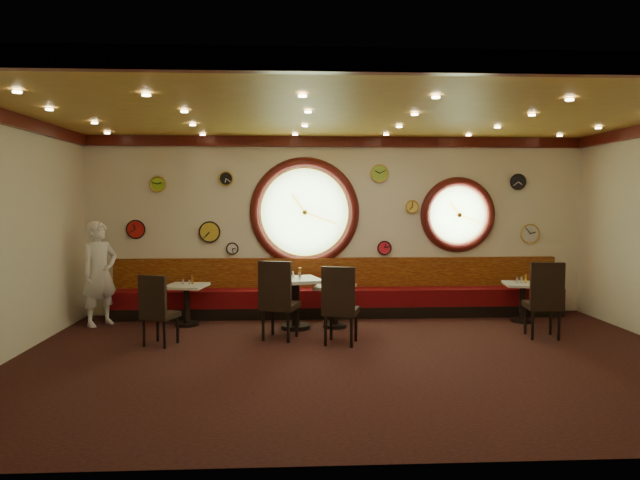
{
  "coord_description": "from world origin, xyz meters",
  "views": [
    {
      "loc": [
        -0.86,
        -7.29,
        2.07
      ],
      "look_at": [
        -0.44,
        0.8,
        1.5
      ],
      "focal_mm": 32.0,
      "sensor_mm": 36.0,
      "label": 1
    }
  ],
  "objects_px": {
    "condiment_d_bottle": "(525,278)",
    "condiment_b_bottle": "(300,273)",
    "condiment_b_pepper": "(299,276)",
    "waiter": "(100,273)",
    "condiment_a_salt": "(183,282)",
    "table_a": "(187,300)",
    "chair_d": "(545,295)",
    "condiment_c_pepper": "(336,283)",
    "chair_b": "(277,295)",
    "chair_c": "(340,300)",
    "condiment_d_pepper": "(521,280)",
    "chair_a": "(157,306)",
    "table_c": "(335,301)",
    "table_b": "(296,297)",
    "table_d": "(523,297)",
    "condiment_d_salt": "(517,280)",
    "condiment_a_pepper": "(189,282)",
    "condiment_a_bottle": "(192,280)",
    "condiment_b_salt": "(293,275)",
    "condiment_c_bottle": "(339,280)",
    "condiment_c_salt": "(333,282)"
  },
  "relations": [
    {
      "from": "chair_d",
      "to": "condiment_b_bottle",
      "type": "distance_m",
      "value": 3.76
    },
    {
      "from": "chair_b",
      "to": "chair_c",
      "type": "relative_size",
      "value": 1.04
    },
    {
      "from": "condiment_a_bottle",
      "to": "condiment_b_pepper",
      "type": "bearing_deg",
      "value": -15.09
    },
    {
      "from": "table_a",
      "to": "condiment_c_pepper",
      "type": "relative_size",
      "value": 7.03
    },
    {
      "from": "table_a",
      "to": "chair_a",
      "type": "xyz_separation_m",
      "value": [
        -0.18,
        -1.34,
        0.15
      ]
    },
    {
      "from": "table_b",
      "to": "waiter",
      "type": "height_order",
      "value": "waiter"
    },
    {
      "from": "table_d",
      "to": "condiment_d_salt",
      "type": "height_order",
      "value": "condiment_d_salt"
    },
    {
      "from": "chair_b",
      "to": "condiment_b_bottle",
      "type": "relative_size",
      "value": 4.63
    },
    {
      "from": "condiment_d_bottle",
      "to": "condiment_b_bottle",
      "type": "bearing_deg",
      "value": -176.23
    },
    {
      "from": "chair_b",
      "to": "condiment_d_bottle",
      "type": "bearing_deg",
      "value": 34.29
    },
    {
      "from": "condiment_b_salt",
      "to": "condiment_c_bottle",
      "type": "distance_m",
      "value": 0.75
    },
    {
      "from": "table_c",
      "to": "condiment_a_pepper",
      "type": "xyz_separation_m",
      "value": [
        -2.38,
        0.24,
        0.29
      ]
    },
    {
      "from": "condiment_b_pepper",
      "to": "waiter",
      "type": "distance_m",
      "value": 3.32
    },
    {
      "from": "condiment_d_pepper",
      "to": "condiment_c_bottle",
      "type": "distance_m",
      "value": 3.14
    },
    {
      "from": "table_a",
      "to": "table_b",
      "type": "xyz_separation_m",
      "value": [
        1.79,
        -0.32,
        0.09
      ]
    },
    {
      "from": "condiment_a_salt",
      "to": "condiment_b_pepper",
      "type": "xyz_separation_m",
      "value": [
        1.91,
        -0.43,
        0.15
      ]
    },
    {
      "from": "condiment_b_pepper",
      "to": "condiment_d_pepper",
      "type": "xyz_separation_m",
      "value": [
        3.78,
        0.42,
        -0.15
      ]
    },
    {
      "from": "table_d",
      "to": "chair_d",
      "type": "bearing_deg",
      "value": -98.11
    },
    {
      "from": "condiment_b_bottle",
      "to": "waiter",
      "type": "height_order",
      "value": "waiter"
    },
    {
      "from": "chair_c",
      "to": "table_a",
      "type": "bearing_deg",
      "value": 165.89
    },
    {
      "from": "chair_a",
      "to": "condiment_a_salt",
      "type": "xyz_separation_m",
      "value": [
        0.12,
        1.37,
        0.14
      ]
    },
    {
      "from": "condiment_c_pepper",
      "to": "table_a",
      "type": "bearing_deg",
      "value": 173.08
    },
    {
      "from": "condiment_b_bottle",
      "to": "condiment_c_bottle",
      "type": "relative_size",
      "value": 0.95
    },
    {
      "from": "condiment_a_salt",
      "to": "condiment_b_bottle",
      "type": "xyz_separation_m",
      "value": [
        1.92,
        -0.24,
        0.17
      ]
    },
    {
      "from": "condiment_c_salt",
      "to": "condiment_c_pepper",
      "type": "height_order",
      "value": "condiment_c_salt"
    },
    {
      "from": "condiment_a_pepper",
      "to": "condiment_a_bottle",
      "type": "height_order",
      "value": "condiment_a_bottle"
    },
    {
      "from": "table_b",
      "to": "table_d",
      "type": "xyz_separation_m",
      "value": [
        3.86,
        0.31,
        -0.09
      ]
    },
    {
      "from": "table_c",
      "to": "condiment_c_salt",
      "type": "distance_m",
      "value": 0.31
    },
    {
      "from": "waiter",
      "to": "chair_d",
      "type": "bearing_deg",
      "value": -61.58
    },
    {
      "from": "condiment_a_salt",
      "to": "waiter",
      "type": "relative_size",
      "value": 0.05
    },
    {
      "from": "condiment_a_pepper",
      "to": "waiter",
      "type": "height_order",
      "value": "waiter"
    },
    {
      "from": "table_c",
      "to": "condiment_d_pepper",
      "type": "bearing_deg",
      "value": 4.82
    },
    {
      "from": "waiter",
      "to": "condiment_d_bottle",
      "type": "bearing_deg",
      "value": -51.42
    },
    {
      "from": "table_c",
      "to": "waiter",
      "type": "height_order",
      "value": "waiter"
    },
    {
      "from": "chair_c",
      "to": "condiment_b_bottle",
      "type": "bearing_deg",
      "value": 130.76
    },
    {
      "from": "table_b",
      "to": "table_d",
      "type": "distance_m",
      "value": 3.88
    },
    {
      "from": "chair_a",
      "to": "condiment_a_pepper",
      "type": "relative_size",
      "value": 7.32
    },
    {
      "from": "table_b",
      "to": "condiment_c_salt",
      "type": "height_order",
      "value": "table_b"
    },
    {
      "from": "table_a",
      "to": "chair_d",
      "type": "height_order",
      "value": "chair_d"
    },
    {
      "from": "condiment_b_pepper",
      "to": "condiment_a_bottle",
      "type": "distance_m",
      "value": 1.84
    },
    {
      "from": "condiment_a_salt",
      "to": "chair_c",
      "type": "bearing_deg",
      "value": -30.33
    },
    {
      "from": "condiment_a_salt",
      "to": "condiment_b_salt",
      "type": "height_order",
      "value": "condiment_b_salt"
    },
    {
      "from": "table_d",
      "to": "condiment_c_bottle",
      "type": "xyz_separation_m",
      "value": [
        -3.16,
        -0.18,
        0.35
      ]
    },
    {
      "from": "condiment_b_bottle",
      "to": "condiment_a_salt",
      "type": "bearing_deg",
      "value": 172.87
    },
    {
      "from": "condiment_d_bottle",
      "to": "waiter",
      "type": "distance_m",
      "value": 7.14
    },
    {
      "from": "condiment_a_pepper",
      "to": "condiment_a_salt",
      "type": "bearing_deg",
      "value": 160.22
    },
    {
      "from": "chair_b",
      "to": "condiment_a_pepper",
      "type": "bearing_deg",
      "value": 163.04
    },
    {
      "from": "table_a",
      "to": "condiment_b_pepper",
      "type": "xyz_separation_m",
      "value": [
        1.85,
        -0.41,
        0.44
      ]
    },
    {
      "from": "chair_c",
      "to": "condiment_d_pepper",
      "type": "relative_size",
      "value": 6.47
    },
    {
      "from": "table_a",
      "to": "table_d",
      "type": "bearing_deg",
      "value": -0.11
    }
  ]
}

